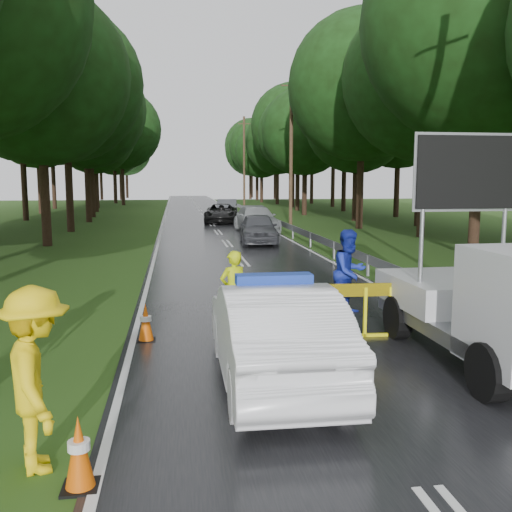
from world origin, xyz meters
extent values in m
plane|color=#264B15|center=(0.00, 0.00, 0.00)|extent=(160.00, 160.00, 0.00)
cube|color=black|center=(0.00, 30.00, 0.01)|extent=(7.00, 140.00, 0.02)
cylinder|color=gray|center=(3.70, 0.00, 0.35)|extent=(0.12, 0.12, 0.70)
cube|color=gray|center=(3.70, 30.00, 0.55)|extent=(0.05, 60.00, 0.30)
cylinder|color=#43331F|center=(5.20, 28.00, 5.00)|extent=(0.24, 0.24, 10.00)
cube|color=#43331F|center=(5.20, 28.00, 9.20)|extent=(1.40, 0.08, 0.08)
cylinder|color=#43331F|center=(5.20, 54.00, 5.00)|extent=(0.24, 0.24, 10.00)
cube|color=#43331F|center=(5.20, 54.00, 9.20)|extent=(1.40, 0.08, 0.08)
imported|color=white|center=(-1.03, -1.25, 0.77)|extent=(1.65, 4.71, 1.55)
cube|color=#1938A5|center=(-1.03, -1.25, 1.63)|extent=(1.16, 0.33, 0.15)
cube|color=gray|center=(2.79, -0.38, 0.56)|extent=(2.08, 4.29, 0.25)
cube|color=silver|center=(2.78, 0.63, 0.97)|extent=(2.16, 2.46, 0.56)
cube|color=black|center=(2.79, 0.23, 3.26)|extent=(1.93, 0.14, 1.32)
cylinder|color=black|center=(1.85, -2.43, 0.43)|extent=(0.29, 0.86, 0.85)
cylinder|color=black|center=(1.82, 0.83, 0.43)|extent=(0.29, 0.86, 0.85)
cylinder|color=black|center=(3.75, 0.85, 0.43)|extent=(0.29, 0.86, 0.85)
cube|color=#FDF40D|center=(-0.85, 1.04, 0.51)|extent=(0.06, 0.06, 1.02)
cube|color=#FDF40D|center=(-0.34, 1.03, 0.51)|extent=(0.06, 0.06, 1.02)
cube|color=#FDF40D|center=(1.20, 0.97, 0.51)|extent=(0.06, 0.06, 1.02)
cube|color=#FDF40D|center=(1.71, 0.96, 0.51)|extent=(0.06, 0.06, 1.02)
cube|color=#F2CC00|center=(0.43, 1.00, 0.97)|extent=(2.66, 0.14, 0.26)
imported|color=#C8DF0C|center=(-1.32, 2.00, 0.83)|extent=(0.71, 0.60, 1.67)
imported|color=#192AA5|center=(1.50, 3.00, 0.99)|extent=(1.21, 1.12, 1.98)
imported|color=yellow|center=(-4.00, -3.50, 1.01)|extent=(1.11, 1.47, 2.02)
imported|color=#3F4046|center=(1.53, 17.92, 0.74)|extent=(2.06, 4.46, 1.48)
imported|color=#93979A|center=(2.28, 23.92, 0.77)|extent=(2.40, 5.40, 1.54)
imported|color=black|center=(0.80, 31.40, 0.69)|extent=(2.86, 5.22, 1.39)
imported|color=#3E4045|center=(1.75, 37.40, 0.75)|extent=(2.13, 4.69, 1.49)
cube|color=black|center=(-3.50, -4.00, 0.02)|extent=(0.37, 0.37, 0.03)
cone|color=#DB5306|center=(-3.50, -4.00, 0.40)|extent=(0.30, 0.30, 0.76)
cube|color=black|center=(-0.27, 2.00, 0.02)|extent=(0.36, 0.36, 0.03)
cone|color=#DB5306|center=(-0.27, 2.00, 0.39)|extent=(0.30, 0.30, 0.74)
cube|color=black|center=(0.29, 4.44, 0.01)|extent=(0.31, 0.31, 0.03)
cone|color=#DB5306|center=(0.29, 4.44, 0.33)|extent=(0.25, 0.25, 0.63)
cube|color=black|center=(-3.10, 1.33, 0.02)|extent=(0.36, 0.36, 0.03)
cone|color=#DB5306|center=(-3.10, 1.33, 0.39)|extent=(0.29, 0.29, 0.74)
cube|color=black|center=(3.50, 4.32, 0.01)|extent=(0.32, 0.32, 0.03)
cone|color=#DB5306|center=(3.50, 4.32, 0.34)|extent=(0.26, 0.26, 0.65)
camera|label=1|loc=(-2.49, -9.64, 3.13)|focal=40.00mm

